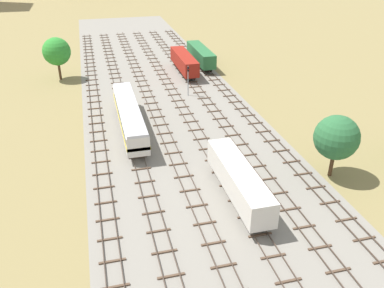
{
  "coord_description": "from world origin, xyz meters",
  "views": [
    {
      "loc": [
        -11.54,
        0.87,
        25.91
      ],
      "look_at": [
        0.0,
        45.7,
        1.5
      ],
      "focal_mm": 37.72,
      "sensor_mm": 36.0,
      "label": 1
    }
  ],
  "objects_px": {
    "freight_boxcar_centre_nearest": "(239,180)",
    "diesel_railcar_left_near": "(129,115)",
    "freight_boxcar_right_midfar": "(201,55)",
    "signal_post_nearest": "(188,77)",
    "freight_boxcar_centre_right_mid": "(184,61)"
  },
  "relations": [
    {
      "from": "freight_boxcar_centre_nearest",
      "to": "diesel_railcar_left_near",
      "type": "distance_m",
      "value": 21.95
    },
    {
      "from": "freight_boxcar_right_midfar",
      "to": "signal_post_nearest",
      "type": "relative_size",
      "value": 2.6
    },
    {
      "from": "freight_boxcar_centre_right_mid",
      "to": "freight_boxcar_right_midfar",
      "type": "height_order",
      "value": "same"
    },
    {
      "from": "freight_boxcar_centre_right_mid",
      "to": "freight_boxcar_right_midfar",
      "type": "bearing_deg",
      "value": 41.72
    },
    {
      "from": "signal_post_nearest",
      "to": "freight_boxcar_right_midfar",
      "type": "bearing_deg",
      "value": 67.51
    },
    {
      "from": "freight_boxcar_centre_nearest",
      "to": "diesel_railcar_left_near",
      "type": "height_order",
      "value": "diesel_railcar_left_near"
    },
    {
      "from": "freight_boxcar_centre_right_mid",
      "to": "signal_post_nearest",
      "type": "relative_size",
      "value": 2.6
    },
    {
      "from": "signal_post_nearest",
      "to": "freight_boxcar_centre_right_mid",
      "type": "bearing_deg",
      "value": 79.61
    },
    {
      "from": "diesel_railcar_left_near",
      "to": "signal_post_nearest",
      "type": "xyz_separation_m",
      "value": [
        11.72,
        12.03,
        0.82
      ]
    },
    {
      "from": "freight_boxcar_right_midfar",
      "to": "diesel_railcar_left_near",
      "type": "bearing_deg",
      "value": -122.87
    },
    {
      "from": "diesel_railcar_left_near",
      "to": "freight_boxcar_right_midfar",
      "type": "bearing_deg",
      "value": 57.13
    },
    {
      "from": "freight_boxcar_centre_nearest",
      "to": "freight_boxcar_right_midfar",
      "type": "relative_size",
      "value": 1.0
    },
    {
      "from": "diesel_railcar_left_near",
      "to": "freight_boxcar_centre_right_mid",
      "type": "height_order",
      "value": "diesel_railcar_left_near"
    },
    {
      "from": "freight_boxcar_centre_right_mid",
      "to": "freight_boxcar_right_midfar",
      "type": "relative_size",
      "value": 1.0
    },
    {
      "from": "diesel_railcar_left_near",
      "to": "freight_boxcar_right_midfar",
      "type": "relative_size",
      "value": 1.46
    }
  ]
}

